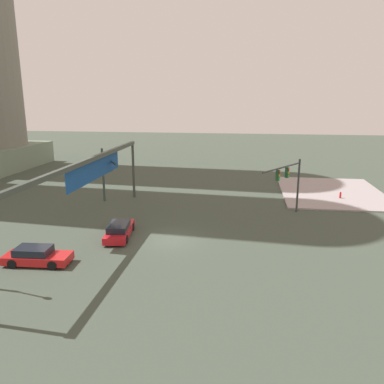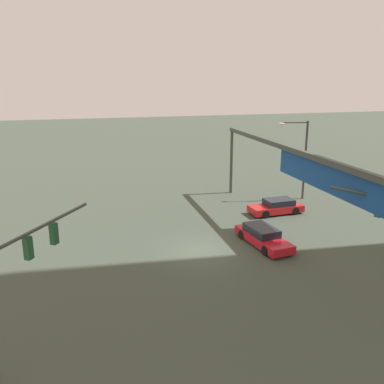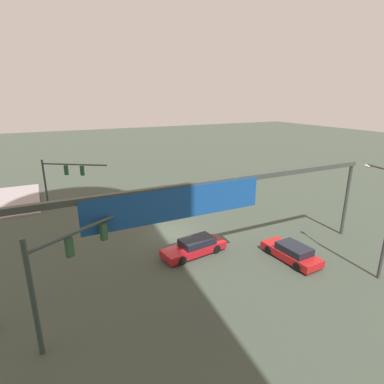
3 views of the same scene
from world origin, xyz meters
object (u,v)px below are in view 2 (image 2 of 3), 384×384
(sedan_car_approaching, at_px, (263,237))
(streetlamp_curved_arm, at_px, (302,153))
(traffic_signal_opposite_side, at_px, (22,263))
(sedan_car_waiting_far, at_px, (277,207))

(sedan_car_approaching, bearing_deg, streetlamp_curved_arm, 132.19)
(traffic_signal_opposite_side, xyz_separation_m, sedan_car_approaching, (-7.61, 13.98, -3.24))
(sedan_car_approaching, bearing_deg, sedan_car_waiting_far, 138.86)
(streetlamp_curved_arm, bearing_deg, sedan_car_waiting_far, 52.75)
(traffic_signal_opposite_side, relative_size, sedan_car_approaching, 1.12)
(streetlamp_curved_arm, height_order, sedan_car_waiting_far, streetlamp_curved_arm)
(streetlamp_curved_arm, height_order, sedan_car_approaching, streetlamp_curved_arm)
(traffic_signal_opposite_side, bearing_deg, sedan_car_approaching, -27.80)
(streetlamp_curved_arm, relative_size, sedan_car_waiting_far, 1.58)
(streetlamp_curved_arm, xyz_separation_m, sedan_car_approaching, (9.25, -7.85, -3.67))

